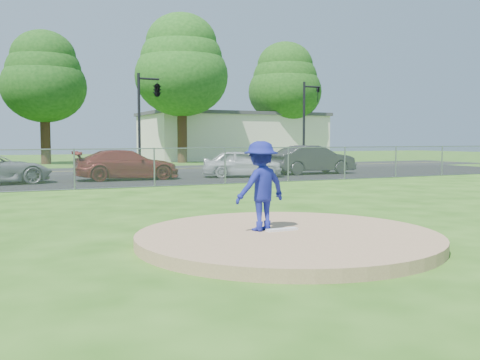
# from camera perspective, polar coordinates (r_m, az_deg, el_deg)

# --- Properties ---
(ground) EXTENTS (120.00, 120.00, 0.00)m
(ground) POSITION_cam_1_polar(r_m,az_deg,el_deg) (18.88, -10.34, -1.34)
(ground) COLOR #265713
(ground) RESTS_ON ground
(pitchers_mound) EXTENTS (5.40, 5.40, 0.20)m
(pitchers_mound) POSITION_cam_1_polar(r_m,az_deg,el_deg) (9.63, 5.08, -6.18)
(pitchers_mound) COLOR #A07C58
(pitchers_mound) RESTS_ON ground
(pitching_rubber) EXTENTS (0.60, 0.15, 0.04)m
(pitching_rubber) POSITION_cam_1_polar(r_m,az_deg,el_deg) (9.78, 4.49, -5.30)
(pitching_rubber) COLOR white
(pitching_rubber) RESTS_ON pitchers_mound
(chain_link_fence) EXTENTS (40.00, 0.06, 1.50)m
(chain_link_fence) POSITION_cam_1_polar(r_m,az_deg,el_deg) (20.76, -11.78, 1.22)
(chain_link_fence) COLOR gray
(chain_link_fence) RESTS_ON ground
(parking_lot) EXTENTS (50.00, 8.00, 0.01)m
(parking_lot) POSITION_cam_1_polar(r_m,az_deg,el_deg) (25.20, -14.11, 0.03)
(parking_lot) COLOR black
(parking_lot) RESTS_ON ground
(street) EXTENTS (60.00, 7.00, 0.01)m
(street) POSITION_cam_1_polar(r_m,az_deg,el_deg) (32.58, -16.63, 0.93)
(street) COLOR black
(street) RESTS_ON ground
(commercial_building) EXTENTS (16.40, 9.40, 4.30)m
(commercial_building) POSITION_cam_1_polar(r_m,az_deg,el_deg) (50.63, -0.87, 4.72)
(commercial_building) COLOR beige
(commercial_building) RESTS_ON ground
(tree_center) EXTENTS (6.16, 6.16, 9.84)m
(tree_center) POSITION_cam_1_polar(r_m,az_deg,el_deg) (42.60, -20.19, 10.33)
(tree_center) COLOR #321E12
(tree_center) RESTS_ON ground
(tree_right) EXTENTS (7.28, 7.28, 11.63)m
(tree_right) POSITION_cam_1_polar(r_m,az_deg,el_deg) (42.86, -6.25, 12.12)
(tree_right) COLOR #362113
(tree_right) RESTS_ON ground
(tree_far_right) EXTENTS (6.72, 6.72, 10.74)m
(tree_far_right) POSITION_cam_1_polar(r_m,az_deg,el_deg) (50.05, 4.81, 10.33)
(tree_far_right) COLOR #362013
(tree_far_right) RESTS_ON ground
(traffic_signal_center) EXTENTS (1.42, 2.48, 5.60)m
(traffic_signal_center) POSITION_cam_1_polar(r_m,az_deg,el_deg) (31.54, -9.02, 9.33)
(traffic_signal_center) COLOR black
(traffic_signal_center) RESTS_ON ground
(traffic_signal_right) EXTENTS (1.28, 0.20, 5.60)m
(traffic_signal_right) POSITION_cam_1_polar(r_m,az_deg,el_deg) (35.69, 7.16, 6.76)
(traffic_signal_right) COLOR black
(traffic_signal_right) RESTS_ON ground
(pitcher) EXTENTS (1.16, 0.81, 1.63)m
(pitcher) POSITION_cam_1_polar(r_m,az_deg,el_deg) (9.70, 2.23, -0.64)
(pitcher) COLOR navy
(pitcher) RESTS_ON pitchers_mound
(parked_car_darkred) EXTENTS (4.80, 2.14, 1.37)m
(parked_car_darkred) POSITION_cam_1_polar(r_m,az_deg,el_deg) (24.88, -11.97, 1.60)
(parked_car_darkred) COLOR maroon
(parked_car_darkred) RESTS_ON parking_lot
(parked_car_pearl) EXTENTS (4.21, 2.85, 1.33)m
(parked_car_pearl) POSITION_cam_1_polar(r_m,az_deg,el_deg) (26.10, 0.24, 1.78)
(parked_car_pearl) COLOR silver
(parked_car_pearl) RESTS_ON parking_lot
(parked_car_charcoal) EXTENTS (4.60, 1.62, 1.51)m
(parked_car_charcoal) POSITION_cam_1_polar(r_m,az_deg,el_deg) (28.76, 7.74, 2.16)
(parked_car_charcoal) COLOR #262629
(parked_car_charcoal) RESTS_ON parking_lot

